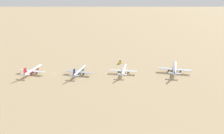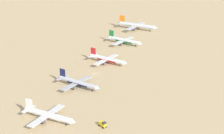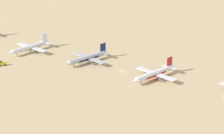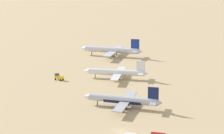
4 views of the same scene
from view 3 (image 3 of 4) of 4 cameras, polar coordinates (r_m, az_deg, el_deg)
name	(u,v)px [view 3 (image 3 of 4)]	position (r m, az deg, el deg)	size (l,w,h in m)	color
ground_plane	(122,71)	(307.32, 1.35, -0.53)	(1800.00, 1800.00, 0.00)	tan
parked_jet_1	(31,47)	(352.03, -10.60, 2.57)	(40.32, 32.70, 11.64)	white
parked_jet_2	(88,58)	(322.89, -3.15, 1.24)	(40.55, 32.97, 11.69)	#B2B7C1
parked_jet_3	(155,73)	(293.68, 5.62, -0.84)	(40.94, 33.28, 11.80)	white
service_truck	(2,63)	(326.53, -14.17, 0.51)	(5.68, 4.25, 3.90)	yellow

